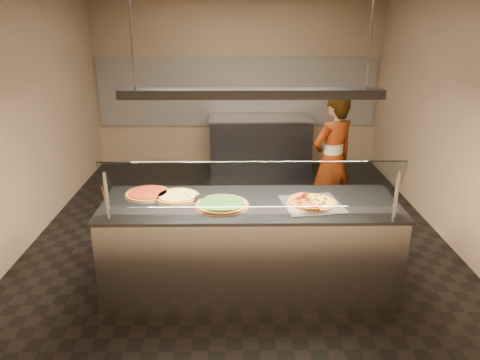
{
  "coord_description": "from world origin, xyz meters",
  "views": [
    {
      "loc": [
        -0.06,
        -5.3,
        2.61
      ],
      "look_at": [
        -0.0,
        -0.86,
        1.02
      ],
      "focal_mm": 35.0,
      "sensor_mm": 36.0,
      "label": 1
    }
  ],
  "objects_px": {
    "pizza_spatula": "(193,195)",
    "worker": "(332,160)",
    "serving_counter": "(250,246)",
    "half_pizza_pepperoni": "(301,201)",
    "sneeze_guard": "(252,186)",
    "pizza_spinach": "(222,204)",
    "pizza_cheese": "(177,196)",
    "prep_table": "(260,144)",
    "heat_lamp_housing": "(251,94)",
    "perforated_tray": "(312,204)",
    "pizza_tomato": "(148,193)",
    "half_pizza_sausage": "(324,202)"
  },
  "relations": [
    {
      "from": "perforated_tray",
      "to": "worker",
      "type": "relative_size",
      "value": 0.35
    },
    {
      "from": "pizza_cheese",
      "to": "pizza_spatula",
      "type": "relative_size",
      "value": 1.87
    },
    {
      "from": "serving_counter",
      "to": "half_pizza_sausage",
      "type": "bearing_deg",
      "value": -4.59
    },
    {
      "from": "pizza_spatula",
      "to": "prep_table",
      "type": "relative_size",
      "value": 0.14
    },
    {
      "from": "pizza_spinach",
      "to": "prep_table",
      "type": "xyz_separation_m",
      "value": [
        0.57,
        3.86,
        -0.48
      ]
    },
    {
      "from": "half_pizza_pepperoni",
      "to": "pizza_tomato",
      "type": "distance_m",
      "value": 1.49
    },
    {
      "from": "pizza_spatula",
      "to": "heat_lamp_housing",
      "type": "distance_m",
      "value": 1.14
    },
    {
      "from": "serving_counter",
      "to": "pizza_tomato",
      "type": "relative_size",
      "value": 6.1
    },
    {
      "from": "pizza_cheese",
      "to": "heat_lamp_housing",
      "type": "relative_size",
      "value": 0.2
    },
    {
      "from": "serving_counter",
      "to": "half_pizza_pepperoni",
      "type": "relative_size",
      "value": 6.04
    },
    {
      "from": "half_pizza_pepperoni",
      "to": "worker",
      "type": "bearing_deg",
      "value": 68.97
    },
    {
      "from": "pizza_spinach",
      "to": "sneeze_guard",
      "type": "bearing_deg",
      "value": -45.01
    },
    {
      "from": "pizza_cheese",
      "to": "pizza_tomato",
      "type": "distance_m",
      "value": 0.3
    },
    {
      "from": "heat_lamp_housing",
      "to": "worker",
      "type": "bearing_deg",
      "value": 55.21
    },
    {
      "from": "worker",
      "to": "heat_lamp_housing",
      "type": "bearing_deg",
      "value": 24.03
    },
    {
      "from": "sneeze_guard",
      "to": "worker",
      "type": "relative_size",
      "value": 1.5
    },
    {
      "from": "serving_counter",
      "to": "pizza_tomato",
      "type": "height_order",
      "value": "pizza_tomato"
    },
    {
      "from": "pizza_tomato",
      "to": "prep_table",
      "type": "distance_m",
      "value": 3.83
    },
    {
      "from": "half_pizza_pepperoni",
      "to": "pizza_spinach",
      "type": "height_order",
      "value": "half_pizza_pepperoni"
    },
    {
      "from": "worker",
      "to": "pizza_spatula",
      "type": "bearing_deg",
      "value": 10.32
    },
    {
      "from": "pizza_spatula",
      "to": "pizza_tomato",
      "type": "bearing_deg",
      "value": 167.87
    },
    {
      "from": "pizza_cheese",
      "to": "pizza_tomato",
      "type": "height_order",
      "value": "same"
    },
    {
      "from": "perforated_tray",
      "to": "prep_table",
      "type": "xyz_separation_m",
      "value": [
        -0.27,
        3.84,
        -0.47
      ]
    },
    {
      "from": "serving_counter",
      "to": "pizza_spinach",
      "type": "height_order",
      "value": "pizza_spinach"
    },
    {
      "from": "worker",
      "to": "half_pizza_pepperoni",
      "type": "bearing_deg",
      "value": 37.79
    },
    {
      "from": "serving_counter",
      "to": "pizza_spatula",
      "type": "height_order",
      "value": "pizza_spatula"
    },
    {
      "from": "pizza_spatula",
      "to": "prep_table",
      "type": "height_order",
      "value": "pizza_spatula"
    },
    {
      "from": "sneeze_guard",
      "to": "serving_counter",
      "type": "bearing_deg",
      "value": 90.0
    },
    {
      "from": "pizza_cheese",
      "to": "prep_table",
      "type": "xyz_separation_m",
      "value": [
        1.01,
        3.65,
        -0.48
      ]
    },
    {
      "from": "worker",
      "to": "pizza_tomato",
      "type": "bearing_deg",
      "value": 1.92
    },
    {
      "from": "worker",
      "to": "serving_counter",
      "type": "bearing_deg",
      "value": 24.03
    },
    {
      "from": "half_pizza_pepperoni",
      "to": "sneeze_guard",
      "type": "bearing_deg",
      "value": -148.35
    },
    {
      "from": "perforated_tray",
      "to": "prep_table",
      "type": "height_order",
      "value": "perforated_tray"
    },
    {
      "from": "pizza_cheese",
      "to": "pizza_spatula",
      "type": "height_order",
      "value": "pizza_spatula"
    },
    {
      "from": "half_pizza_sausage",
      "to": "pizza_tomato",
      "type": "height_order",
      "value": "half_pizza_sausage"
    },
    {
      "from": "serving_counter",
      "to": "pizza_spatula",
      "type": "xyz_separation_m",
      "value": [
        -0.55,
        0.12,
        0.49
      ]
    },
    {
      "from": "pizza_spatula",
      "to": "worker",
      "type": "bearing_deg",
      "value": 41.5
    },
    {
      "from": "half_pizza_sausage",
      "to": "prep_table",
      "type": "bearing_deg",
      "value": 95.6
    },
    {
      "from": "pizza_spinach",
      "to": "worker",
      "type": "bearing_deg",
      "value": 50.61
    },
    {
      "from": "perforated_tray",
      "to": "prep_table",
      "type": "distance_m",
      "value": 3.88
    },
    {
      "from": "worker",
      "to": "prep_table",
      "type": "bearing_deg",
      "value": -101.38
    },
    {
      "from": "sneeze_guard",
      "to": "heat_lamp_housing",
      "type": "relative_size",
      "value": 1.11
    },
    {
      "from": "perforated_tray",
      "to": "prep_table",
      "type": "relative_size",
      "value": 0.34
    },
    {
      "from": "pizza_spinach",
      "to": "serving_counter",
      "type": "bearing_deg",
      "value": 16.56
    },
    {
      "from": "half_pizza_pepperoni",
      "to": "pizza_spatula",
      "type": "xyz_separation_m",
      "value": [
        -1.02,
        0.17,
        -0.0
      ]
    },
    {
      "from": "pizza_spinach",
      "to": "prep_table",
      "type": "height_order",
      "value": "pizza_spinach"
    },
    {
      "from": "sneeze_guard",
      "to": "perforated_tray",
      "type": "distance_m",
      "value": 0.71
    },
    {
      "from": "perforated_tray",
      "to": "pizza_tomato",
      "type": "bearing_deg",
      "value": 170.22
    },
    {
      "from": "half_pizza_pepperoni",
      "to": "worker",
      "type": "height_order",
      "value": "worker"
    },
    {
      "from": "sneeze_guard",
      "to": "pizza_spinach",
      "type": "height_order",
      "value": "sneeze_guard"
    }
  ]
}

